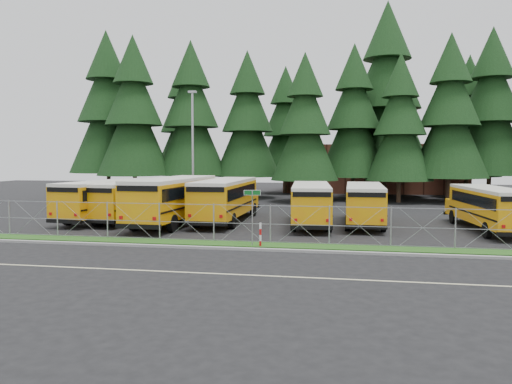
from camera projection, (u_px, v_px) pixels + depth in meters
ground at (292, 241)px, 26.43m from camera, size 120.00×120.00×0.00m
curb at (284, 250)px, 23.38m from camera, size 50.00×0.25×0.12m
grass_verge at (288, 246)px, 24.76m from camera, size 50.00×1.40×0.06m
road_lane_line at (268, 276)px, 18.58m from camera, size 50.00×0.12×0.01m
chainlink_fence at (290, 225)px, 25.38m from camera, size 44.00×0.10×2.00m
brick_building at (372, 168)px, 64.38m from camera, size 22.00×10.00×6.00m
bus_0 at (110, 200)px, 34.93m from camera, size 3.84×10.91×2.80m
bus_1 at (138, 201)px, 34.96m from camera, size 3.71×10.72×2.75m
bus_2 at (175, 201)px, 32.83m from camera, size 3.31×11.86×3.08m
bus_3 at (227, 201)px, 34.06m from camera, size 2.66×11.12×2.91m
bus_5 at (311, 205)px, 32.41m from camera, size 3.25×10.43×2.69m
bus_6 at (364, 205)px, 32.57m from camera, size 2.44×10.09×2.64m
bus_east at (488, 209)px, 29.85m from camera, size 3.25×10.19×2.63m
street_sign at (252, 206)px, 24.64m from camera, size 0.82×0.54×2.81m
striped_bollard at (260, 235)px, 24.56m from camera, size 0.11×0.11×1.20m
light_standard at (193, 145)px, 43.27m from camera, size 0.70×0.35×10.14m
conifer_0 at (107, 114)px, 55.36m from camera, size 8.33×8.33×18.42m
conifer_1 at (134, 118)px, 52.07m from camera, size 7.75×7.75×17.13m
conifer_2 at (191, 120)px, 53.47m from camera, size 7.64×7.64×16.90m
conifer_3 at (247, 125)px, 53.93m from camera, size 7.19×7.19×15.90m
conifer_4 at (305, 128)px, 48.81m from camera, size 6.63×6.63×14.66m
conifer_5 at (354, 122)px, 51.79m from camera, size 7.31×7.31×16.17m
conifer_6 at (400, 128)px, 48.54m from camera, size 6.58×6.58×14.54m
conifer_7 at (450, 118)px, 48.33m from camera, size 7.43×7.43×16.44m
conifer_8 at (491, 114)px, 50.94m from camera, size 7.99×7.99×17.67m
conifer_10 at (184, 126)px, 61.10m from camera, size 7.47×7.47×16.52m
conifer_11 at (285, 130)px, 60.86m from camera, size 7.01×7.01×15.49m
conifer_12 at (386, 100)px, 54.99m from camera, size 9.73×9.73×21.52m
conifer_13 at (468, 126)px, 54.81m from camera, size 7.07×7.07×15.64m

